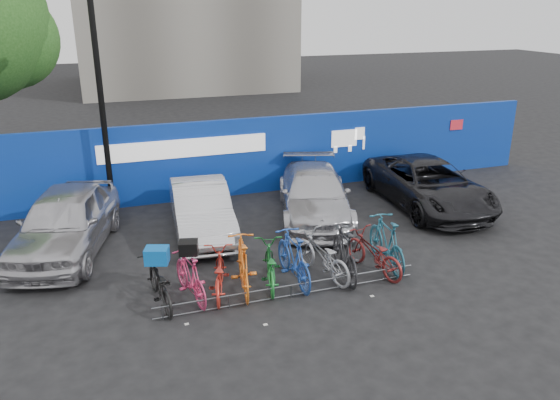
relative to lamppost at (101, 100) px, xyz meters
name	(u,v)px	position (x,y,z in m)	size (l,w,h in m)	color
ground	(281,284)	(3.20, -5.40, -3.27)	(100.00, 100.00, 0.00)	black
hoarding	(218,159)	(3.21, 0.60, -2.07)	(22.00, 0.18, 2.40)	#0B2D9B
lamppost	(101,100)	(0.00, 0.00, 0.00)	(0.25, 0.50, 6.11)	black
bike_rack	(291,290)	(3.20, -6.00, -3.11)	(5.60, 0.03, 0.30)	#595B60
car_0	(65,222)	(-1.15, -2.17, -2.49)	(1.83, 4.56, 1.55)	#AFAEB3
car_1	(201,209)	(2.14, -2.09, -2.61)	(1.41, 4.03, 1.33)	#B9BABF
car_2	(314,194)	(5.36, -1.96, -2.60)	(1.88, 4.62, 1.34)	#BABAC0
car_3	(428,184)	(8.84, -2.26, -2.58)	(2.29, 4.96, 1.38)	black
bike_0	(159,284)	(0.64, -5.39, -2.81)	(0.61, 1.75, 0.92)	black
bike_1	(190,276)	(1.26, -5.36, -2.77)	(0.47, 1.67, 1.00)	#EF3C73
bike_2	(218,274)	(1.85, -5.34, -2.82)	(0.60, 1.73, 0.91)	red
bike_3	(243,265)	(2.37, -5.35, -2.70)	(0.54, 1.91, 1.15)	orange
bike_4	(270,265)	(2.96, -5.33, -2.81)	(0.61, 1.74, 0.91)	#1C7B2E
bike_5	(294,258)	(3.48, -5.38, -2.70)	(0.54, 1.89, 1.14)	#234DAE
bike_6	(322,256)	(4.16, -5.35, -2.78)	(0.65, 1.87, 0.98)	#9C9EA4
bike_7	(345,252)	(4.64, -5.48, -2.70)	(0.54, 1.90, 1.14)	#28282B
bike_8	(373,253)	(5.32, -5.54, -2.80)	(0.62, 1.78, 0.93)	maroon
bike_9	(387,242)	(5.74, -5.35, -2.68)	(0.56, 1.96, 1.18)	#216077
cargo_crate	(157,255)	(0.64, -5.39, -2.20)	(0.45, 0.34, 0.32)	#0958B1
cargo_topcase	(189,248)	(1.26, -5.36, -2.13)	(0.36, 0.33, 0.27)	black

